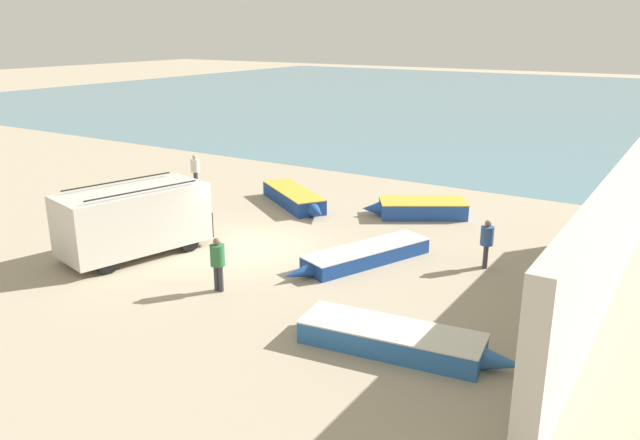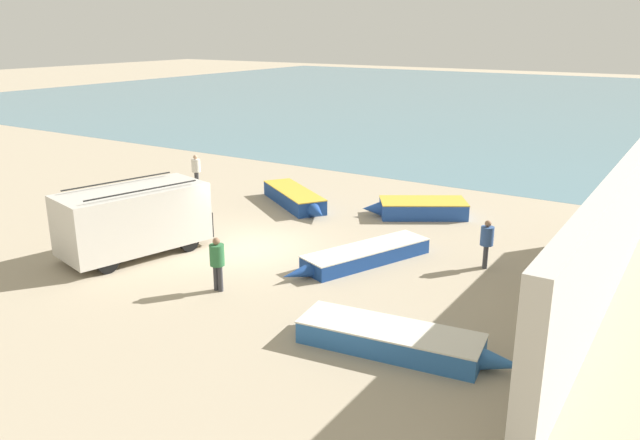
% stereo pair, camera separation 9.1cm
% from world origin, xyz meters
% --- Properties ---
extents(ground_plane, '(200.00, 200.00, 0.00)m').
position_xyz_m(ground_plane, '(0.00, 0.00, 0.00)').
color(ground_plane, tan).
extents(sea_water, '(120.00, 80.00, 0.01)m').
position_xyz_m(sea_water, '(0.00, 52.00, 0.00)').
color(sea_water, slate).
rests_on(sea_water, ground_plane).
extents(harbor_wall, '(0.50, 15.21, 3.65)m').
position_xyz_m(harbor_wall, '(11.05, 1.00, 1.83)').
color(harbor_wall, '#BCB7AD').
rests_on(harbor_wall, ground_plane).
extents(parked_van, '(3.28, 5.24, 2.43)m').
position_xyz_m(parked_van, '(-2.96, -2.59, 1.26)').
color(parked_van, beige).
rests_on(parked_van, ground_plane).
extents(fishing_rowboat_0, '(4.15, 3.24, 0.66)m').
position_xyz_m(fishing_rowboat_0, '(3.32, 6.73, 0.33)').
color(fishing_rowboat_0, '#234CA3').
rests_on(fishing_rowboat_0, ground_plane).
extents(fishing_rowboat_1, '(4.87, 3.66, 0.65)m').
position_xyz_m(fishing_rowboat_1, '(-1.84, 5.28, 0.32)').
color(fishing_rowboat_1, navy).
rests_on(fishing_rowboat_1, ground_plane).
extents(fishing_rowboat_2, '(5.40, 1.93, 0.57)m').
position_xyz_m(fishing_rowboat_2, '(7.43, -3.88, 0.29)').
color(fishing_rowboat_2, '#2D66AD').
rests_on(fishing_rowboat_2, ground_plane).
extents(fishing_rowboat_3, '(2.83, 5.47, 0.51)m').
position_xyz_m(fishing_rowboat_3, '(3.93, 0.79, 0.26)').
color(fishing_rowboat_3, navy).
rests_on(fishing_rowboat_3, ground_plane).
extents(fisherman_0, '(0.43, 0.43, 1.64)m').
position_xyz_m(fisherman_0, '(1.46, -3.45, 0.98)').
color(fisherman_0, '#38383D').
rests_on(fisherman_0, ground_plane).
extents(fisherman_1, '(0.42, 0.42, 1.59)m').
position_xyz_m(fisherman_1, '(7.45, 2.54, 0.95)').
color(fisherman_1, '#38383D').
rests_on(fisherman_1, ground_plane).
extents(fisherman_2, '(0.42, 0.42, 1.60)m').
position_xyz_m(fisherman_2, '(-7.66, 5.34, 0.96)').
color(fisherman_2, '#38383D').
rests_on(fisherman_2, ground_plane).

